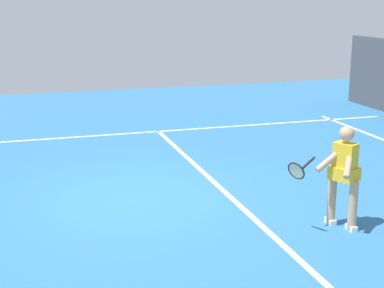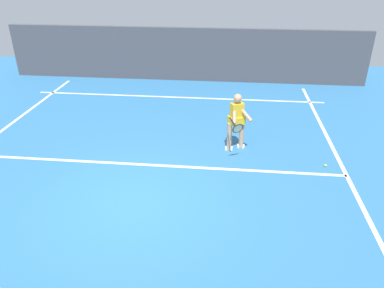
# 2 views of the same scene
# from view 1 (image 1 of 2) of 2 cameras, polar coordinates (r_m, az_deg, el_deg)

# --- Properties ---
(ground_plane) EXTENTS (23.56, 23.56, 0.00)m
(ground_plane) POSITION_cam_1_polar(r_m,az_deg,el_deg) (10.00, -5.66, -5.37)
(ground_plane) COLOR teal
(service_line_marking) EXTENTS (9.56, 0.10, 0.01)m
(service_line_marking) POSITION_cam_1_polar(r_m,az_deg,el_deg) (10.40, 3.00, -4.50)
(service_line_marking) COLOR white
(service_line_marking) RESTS_ON ground
(sideline_right_marking) EXTENTS (0.10, 16.12, 0.01)m
(sideline_right_marking) POSITION_cam_1_polar(r_m,az_deg,el_deg) (14.53, -9.42, 0.81)
(sideline_right_marking) COLOR white
(sideline_right_marking) RESTS_ON ground
(tennis_player) EXTENTS (0.68, 1.13, 1.55)m
(tennis_player) POSITION_cam_1_polar(r_m,az_deg,el_deg) (8.77, 14.58, -2.80)
(tennis_player) COLOR tan
(tennis_player) RESTS_ON ground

